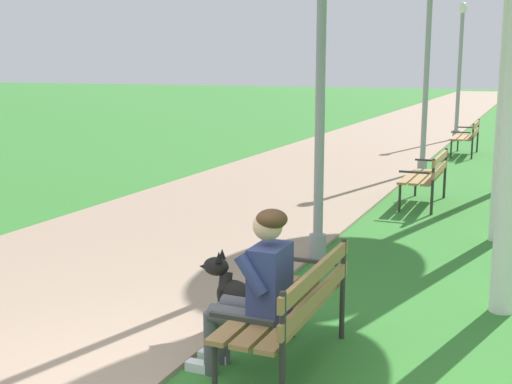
% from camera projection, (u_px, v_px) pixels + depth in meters
% --- Properties ---
extents(paved_path, '(4.03, 60.00, 0.04)m').
position_uv_depth(paved_path, '(423.00, 120.00, 26.83)').
color(paved_path, gray).
rests_on(paved_path, ground).
extents(park_bench_near, '(0.55, 1.50, 0.85)m').
position_uv_depth(park_bench_near, '(293.00, 303.00, 4.87)').
color(park_bench_near, olive).
rests_on(park_bench_near, ground).
extents(park_bench_mid, '(0.55, 1.50, 0.85)m').
position_uv_depth(park_bench_mid, '(428.00, 174.00, 10.63)').
color(park_bench_mid, olive).
rests_on(park_bench_mid, ground).
extents(park_bench_far, '(0.55, 1.50, 0.85)m').
position_uv_depth(park_bench_far, '(468.00, 135.00, 16.46)').
color(park_bench_far, olive).
rests_on(park_bench_far, ground).
extents(person_seated_on_near_bench, '(0.74, 0.49, 1.25)m').
position_uv_depth(person_seated_on_near_bench, '(256.00, 286.00, 4.73)').
color(person_seated_on_near_bench, '#4C4C51').
rests_on(person_seated_on_near_bench, ground).
extents(dog_black, '(0.83, 0.33, 0.71)m').
position_uv_depth(dog_black, '(243.00, 303.00, 5.59)').
color(dog_black, black).
rests_on(dog_black, ground).
extents(lamp_post_near, '(0.24, 0.24, 4.53)m').
position_uv_depth(lamp_post_near, '(321.00, 54.00, 7.29)').
color(lamp_post_near, gray).
rests_on(lamp_post_near, ground).
extents(lamp_post_mid, '(0.24, 0.24, 3.79)m').
position_uv_depth(lamp_post_mid, '(426.00, 77.00, 13.49)').
color(lamp_post_mid, gray).
rests_on(lamp_post_mid, ground).
extents(lamp_post_far, '(0.24, 0.24, 3.97)m').
position_uv_depth(lamp_post_far, '(460.00, 70.00, 19.42)').
color(lamp_post_far, gray).
rests_on(lamp_post_far, ground).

